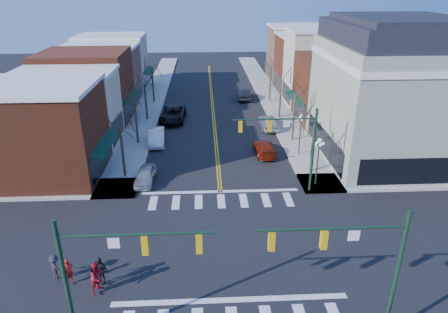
{
  "coord_description": "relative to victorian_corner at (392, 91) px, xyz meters",
  "views": [
    {
      "loc": [
        -1.22,
        -21.46,
        16.04
      ],
      "look_at": [
        0.35,
        8.68,
        2.8
      ],
      "focal_mm": 32.0,
      "sensor_mm": 36.0,
      "label": 1
    }
  ],
  "objects": [
    {
      "name": "car_right_far",
      "position": [
        -11.7,
        21.51,
        -5.88
      ],
      "size": [
        2.04,
        4.86,
        1.56
      ],
      "primitive_type": "imported",
      "rotation": [
        0.0,
        0.0,
        3.06
      ],
      "color": "black",
      "rests_on": "ground"
    },
    {
      "name": "tree_left_b",
      "position": [
        -24.9,
        4.5,
        -4.14
      ],
      "size": [
        0.24,
        0.24,
        5.04
      ],
      "primitive_type": "cylinder",
      "color": "#382B21",
      "rests_on": "ground"
    },
    {
      "name": "tree_right_a",
      "position": [
        -8.1,
        -3.5,
        -4.35
      ],
      "size": [
        0.24,
        0.24,
        4.62
      ],
      "primitive_type": "cylinder",
      "color": "#382B21",
      "rests_on": "ground"
    },
    {
      "name": "pedestrian_dark_a",
      "position": [
        -23.8,
        -17.49,
        -5.63
      ],
      "size": [
        1.11,
        0.8,
        1.75
      ],
      "primitive_type": "imported",
      "rotation": [
        0.0,
        0.0,
        -0.41
      ],
      "color": "black",
      "rests_on": "sidewalk_left"
    },
    {
      "name": "lamppost_corner",
      "position": [
        -8.3,
        -6.0,
        -3.7
      ],
      "size": [
        0.36,
        0.36,
        4.33
      ],
      "color": "#14331E",
      "rests_on": "ground"
    },
    {
      "name": "bldg_right_tan",
      "position": [
        -1.0,
        34.5,
        -2.16
      ],
      "size": [
        10.0,
        8.0,
        9.0
      ],
      "primitive_type": "cube",
      "color": "#8B674D",
      "rests_on": "ground"
    },
    {
      "name": "sidewalk_right",
      "position": [
        -7.75,
        5.5,
        -6.58
      ],
      "size": [
        3.5,
        70.0,
        0.15
      ],
      "primitive_type": "cube",
      "color": "#9E9B93",
      "rests_on": "ground"
    },
    {
      "name": "car_left_far",
      "position": [
        -21.62,
        12.05,
        -5.8
      ],
      "size": [
        3.21,
        6.35,
        1.72
      ],
      "primitive_type": "imported",
      "rotation": [
        0.0,
        0.0,
        -0.06
      ],
      "color": "black",
      "rests_on": "ground"
    },
    {
      "name": "traffic_mast_near_left",
      "position": [
        -22.05,
        -21.9,
        -1.95
      ],
      "size": [
        6.6,
        0.28,
        7.2
      ],
      "color": "#14331E",
      "rests_on": "ground"
    },
    {
      "name": "lamppost_midblock",
      "position": [
        -8.3,
        0.5,
        -3.7
      ],
      "size": [
        0.36,
        0.36,
        4.33
      ],
      "color": "#14331E",
      "rests_on": "ground"
    },
    {
      "name": "bldg_left_tan",
      "position": [
        -32.0,
        21.25,
        -2.76
      ],
      "size": [
        10.0,
        7.5,
        7.8
      ],
      "primitive_type": "cube",
      "color": "#8B674D",
      "rests_on": "ground"
    },
    {
      "name": "car_right_near",
      "position": [
        -11.7,
        0.94,
        -6.0
      ],
      "size": [
        1.95,
        4.59,
        1.32
      ],
      "primitive_type": "imported",
      "rotation": [
        0.0,
        0.0,
        3.16
      ],
      "color": "maroon",
      "rests_on": "ground"
    },
    {
      "name": "traffic_mast_near_right",
      "position": [
        -10.95,
        -21.9,
        -1.95
      ],
      "size": [
        6.6,
        0.28,
        7.2
      ],
      "color": "#14331E",
      "rests_on": "ground"
    },
    {
      "name": "ground",
      "position": [
        -16.5,
        -14.5,
        -6.66
      ],
      "size": [
        160.0,
        160.0,
        0.0
      ],
      "primitive_type": "plane",
      "color": "black",
      "rests_on": "ground"
    },
    {
      "name": "tree_left_c",
      "position": [
        -24.9,
        12.5,
        -4.38
      ],
      "size": [
        0.24,
        0.24,
        4.55
      ],
      "primitive_type": "cylinder",
      "color": "#382B21",
      "rests_on": "ground"
    },
    {
      "name": "pedestrian_red_b",
      "position": [
        -23.8,
        -18.13,
        -5.55
      ],
      "size": [
        1.12,
        1.17,
        1.91
      ],
      "primitive_type": "imported",
      "rotation": [
        0.0,
        0.0,
        0.97
      ],
      "color": "#AD121D",
      "rests_on": "sidewalk_left"
    },
    {
      "name": "victorian_corner",
      "position": [
        0.0,
        0.0,
        0.0
      ],
      "size": [
        12.25,
        14.25,
        13.3
      ],
      "color": "#939E88",
      "rests_on": "ground"
    },
    {
      "name": "traffic_mast_far_right",
      "position": [
        -10.95,
        -7.1,
        -1.95
      ],
      "size": [
        6.6,
        0.28,
        7.2
      ],
      "color": "#14331E",
      "rests_on": "ground"
    },
    {
      "name": "bldg_right_brick_b",
      "position": [
        -1.0,
        26.5,
        -2.41
      ],
      "size": [
        10.0,
        8.0,
        8.5
      ],
      "primitive_type": "cube",
      "color": "maroon",
      "rests_on": "ground"
    },
    {
      "name": "bldg_right_stucco",
      "position": [
        -1.0,
        19.0,
        -1.66
      ],
      "size": [
        10.0,
        7.0,
        10.0
      ],
      "primitive_type": "cube",
      "color": "beige",
      "rests_on": "ground"
    },
    {
      "name": "tree_left_a",
      "position": [
        -24.9,
        -3.5,
        -4.28
      ],
      "size": [
        0.24,
        0.24,
        4.76
      ],
      "primitive_type": "cylinder",
      "color": "#382B21",
      "rests_on": "ground"
    },
    {
      "name": "bldg_left_brick_b",
      "position": [
        -32.0,
        13.0,
        -2.41
      ],
      "size": [
        10.0,
        9.0,
        8.5
      ],
      "primitive_type": "cube",
      "color": "maroon",
      "rests_on": "ground"
    },
    {
      "name": "car_right_mid",
      "position": [
        -10.1,
        8.64,
        -5.83
      ],
      "size": [
        2.1,
        4.91,
        1.65
      ],
      "primitive_type": "imported",
      "rotation": [
        0.0,
        0.0,
        3.17
      ],
      "color": "silver",
      "rests_on": "ground"
    },
    {
      "name": "bldg_right_brick_a",
      "position": [
        -1.0,
        11.25,
        -2.66
      ],
      "size": [
        10.0,
        8.5,
        8.0
      ],
      "primitive_type": "cube",
      "color": "maroon",
      "rests_on": "ground"
    },
    {
      "name": "tree_right_c",
      "position": [
        -8.1,
        12.5,
        -4.24
      ],
      "size": [
        0.24,
        0.24,
        4.83
      ],
      "primitive_type": "cylinder",
      "color": "#382B21",
      "rests_on": "ground"
    },
    {
      "name": "tree_left_d",
      "position": [
        -24.9,
        20.5,
        -4.21
      ],
      "size": [
        0.24,
        0.24,
        4.9
      ],
      "primitive_type": "cylinder",
      "color": "#382B21",
      "rests_on": "ground"
    },
    {
      "name": "tree_right_b",
      "position": [
        -8.1,
        4.5,
        -4.07
      ],
      "size": [
        0.24,
        0.24,
        5.18
      ],
      "primitive_type": "cylinder",
      "color": "#382B21",
      "rests_on": "ground"
    },
    {
      "name": "sidewalk_left",
      "position": [
        -25.25,
        5.5,
        -6.58
      ],
      "size": [
        3.5,
        70.0,
        0.15
      ],
      "primitive_type": "cube",
      "color": "#9E9B93",
      "rests_on": "ground"
    },
    {
      "name": "bldg_left_stucco_a",
      "position": [
        -32.0,
        5.0,
        -2.91
      ],
      "size": [
        10.0,
        7.0,
        7.5
      ],
      "primitive_type": "cube",
      "color": "beige",
      "rests_on": "ground"
    },
    {
      "name": "tree_right_d",
      "position": [
        -8.1,
        20.5,
        -4.17
      ],
      "size": [
        0.24,
        0.24,
        4.97
      ],
      "primitive_type": "cylinder",
      "color": "#382B21",
      "rests_on": "ground"
    },
    {
      "name": "car_left_mid",
      "position": [
        -22.9,
        4.44,
        -5.87
      ],
      "size": [
        2.04,
        4.91,
        1.58
      ],
      "primitive_type": "imported",
      "rotation": [
        0.0,
        0.0,
        0.08
      ],
      "color": "white",
      "rests_on": "ground"
    },
    {
      "name": "car_left_near",
      "position": [
        -22.9,
        -4.68,
        -5.98
      ],
      "size": [
        1.78,
        4.02,
        1.34
      ],
      "primitive_type": "imported",
      "rotation": [
        0.0,
        0.0,
        -0.05
      ],
      "color": "#ADADB2",
      "rests_on": "ground"
    },
    {
      "name": "pedestrian_red_a",
      "position": [
        -25.64,
        -17.34,
        -5.73
      ],
      "size": [
        0.66,
        0.67,
        1.56
      ],
      "primitive_type": "imported",
      "rotation": [
        0.0,
        0.0,
        0.81
      ],
      "color": "red",
      "rests_on": "sidewalk_left"
    },
    {
      "name": "bldg_left_stucco_b",
      "position": [
        -32.0,
        29.0,
        -2.56
      ],
      "size": [
        10.0,
        8.0,
        8.2
      ],
      "primitive_type": "cube",
      "color": "beige",
      "rests_on": "ground"
    },
    {
      "name": "bldg_left_brick_a",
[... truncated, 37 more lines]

